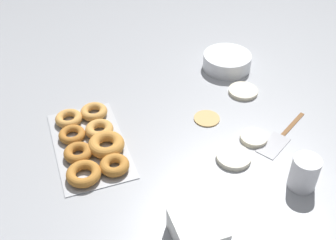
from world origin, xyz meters
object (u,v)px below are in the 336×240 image
pancake_0 (234,157)px  pancake_1 (243,91)px  pancake_2 (254,138)px  spatula (278,140)px  paper_cup (304,173)px  donut_tray (91,142)px  pancake_3 (207,118)px  batter_bowl (227,61)px  container_stack (198,230)px

pancake_0 → pancake_1: 0.35m
pancake_2 → spatula: (0.03, 0.07, -0.00)m
pancake_0 → paper_cup: 0.21m
pancake_1 → donut_tray: size_ratio=0.28×
pancake_2 → spatula: 0.08m
pancake_1 → paper_cup: bearing=-6.8°
pancake_0 → pancake_3: size_ratio=1.21×
pancake_1 → donut_tray: bearing=-80.7°
pancake_1 → batter_bowl: batter_bowl is taller
donut_tray → container_stack: size_ratio=2.99×
pancake_0 → pancake_3: 0.20m
pancake_1 → pancake_3: (0.09, -0.18, -0.00)m
pancake_0 → container_stack: 0.31m
pancake_1 → batter_bowl: size_ratio=0.57×
pancake_3 → pancake_0: bearing=-0.3°
container_stack → paper_cup: paper_cup is taller
pancake_1 → container_stack: bearing=-37.7°
pancake_3 → container_stack: (0.42, -0.21, 0.03)m
spatula → pancake_1: bearing=-124.5°
pancake_3 → container_stack: container_stack is taller
pancake_1 → donut_tray: 0.58m
pancake_0 → spatula: pancake_0 is taller
pancake_2 → container_stack: container_stack is taller
pancake_1 → spatula: pancake_1 is taller
pancake_2 → pancake_3: pancake_2 is taller
donut_tray → pancake_2: bearing=73.9°
pancake_1 → pancake_2: same height
pancake_1 → paper_cup: paper_cup is taller
pancake_3 → donut_tray: bearing=-89.8°
pancake_0 → batter_bowl: 0.51m
donut_tray → pancake_1: bearing=99.3°
pancake_1 → donut_tray: (0.09, -0.58, 0.01)m
container_stack → donut_tray: bearing=-157.1°
pancake_2 → paper_cup: paper_cup is taller
pancake_0 → pancake_1: (-0.29, 0.19, -0.00)m
pancake_2 → donut_tray: 0.51m
batter_bowl → paper_cup: paper_cup is taller
pancake_3 → spatula: bearing=43.9°
batter_bowl → spatula: 0.44m
pancake_2 → batter_bowl: size_ratio=0.46×
pancake_3 → batter_bowl: size_ratio=0.47×
pancake_3 → spatula: 0.24m
donut_tray → paper_cup: bearing=55.7°
pancake_2 → pancake_3: size_ratio=0.99×
donut_tray → spatula: bearing=72.7°
pancake_0 → batter_bowl: (-0.46, 0.20, 0.02)m
donut_tray → batter_bowl: batter_bowl is taller
pancake_0 → container_stack: (0.22, -0.21, 0.03)m
pancake_0 → spatula: bearing=98.5°
pancake_3 → container_stack: size_ratio=0.69×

